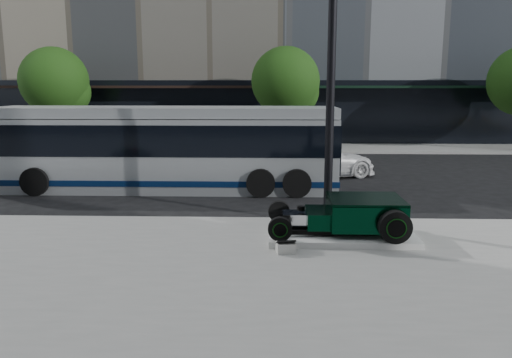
{
  "coord_description": "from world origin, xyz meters",
  "views": [
    {
      "loc": [
        0.24,
        -15.17,
        3.64
      ],
      "look_at": [
        -0.17,
        -2.09,
        1.2
      ],
      "focal_mm": 35.0,
      "sensor_mm": 36.0,
      "label": 1
    }
  ],
  "objects_px": {
    "transit_bus": "(166,148)",
    "hot_rod": "(356,214)",
    "white_sedan": "(317,160)",
    "lamppost": "(331,92)"
  },
  "relations": [
    {
      "from": "lamppost",
      "to": "transit_bus",
      "type": "height_order",
      "value": "lamppost"
    },
    {
      "from": "lamppost",
      "to": "white_sedan",
      "type": "relative_size",
      "value": 1.53
    },
    {
      "from": "hot_rod",
      "to": "transit_bus",
      "type": "xyz_separation_m",
      "value": [
        -5.72,
        6.12,
        0.79
      ]
    },
    {
      "from": "lamppost",
      "to": "transit_bus",
      "type": "xyz_separation_m",
      "value": [
        -5.24,
        4.55,
        -2.01
      ]
    },
    {
      "from": "hot_rod",
      "to": "lamppost",
      "type": "xyz_separation_m",
      "value": [
        -0.48,
        1.57,
        2.8
      ]
    },
    {
      "from": "transit_bus",
      "to": "white_sedan",
      "type": "distance_m",
      "value": 6.2
    },
    {
      "from": "hot_rod",
      "to": "white_sedan",
      "type": "xyz_separation_m",
      "value": [
        -0.12,
        8.65,
        -0.0
      ]
    },
    {
      "from": "lamppost",
      "to": "white_sedan",
      "type": "xyz_separation_m",
      "value": [
        0.36,
        7.08,
        -2.81
      ]
    },
    {
      "from": "hot_rod",
      "to": "lamppost",
      "type": "height_order",
      "value": "lamppost"
    },
    {
      "from": "transit_bus",
      "to": "hot_rod",
      "type": "bearing_deg",
      "value": -46.93
    }
  ]
}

